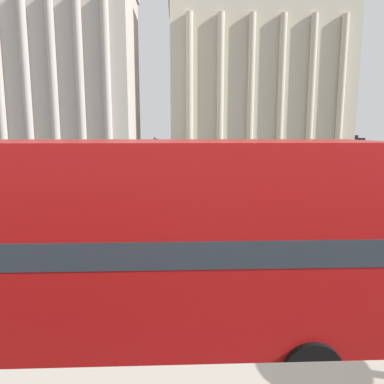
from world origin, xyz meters
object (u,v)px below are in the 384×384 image
at_px(pedestrian_red, 254,215).
at_px(double_decker_bus, 60,243).
at_px(plaza_building_left, 48,75).
at_px(pedestrian_grey, 212,180).
at_px(traffic_light_far, 156,154).
at_px(plaza_building_right, 254,82).
at_px(traffic_light_near, 356,175).
at_px(pedestrian_blue, 271,197).
at_px(traffic_light_mid, 310,166).

bearing_deg(pedestrian_red, double_decker_bus, -173.28).
bearing_deg(plaza_building_left, pedestrian_red, -61.64).
distance_m(double_decker_bus, pedestrian_grey, 19.98).
bearing_deg(traffic_light_far, plaza_building_right, 64.37).
xyz_separation_m(traffic_light_near, pedestrian_red, (-3.66, 0.86, -1.72)).
bearing_deg(plaza_building_right, pedestrian_grey, -106.14).
bearing_deg(plaza_building_left, plaza_building_right, 14.28).
xyz_separation_m(double_decker_bus, pedestrian_red, (5.23, 7.93, -1.33)).
height_order(plaza_building_right, traffic_light_far, plaza_building_right).
xyz_separation_m(double_decker_bus, pedestrian_blue, (6.90, 11.83, -1.30)).
xyz_separation_m(double_decker_bus, plaza_building_right, (14.05, 52.15, 9.31)).
bearing_deg(pedestrian_blue, traffic_light_near, 151.35).
bearing_deg(pedestrian_grey, double_decker_bus, -8.45).
distance_m(plaza_building_left, traffic_light_far, 27.49).
bearing_deg(pedestrian_red, plaza_building_right, 28.84).
bearing_deg(double_decker_bus, pedestrian_blue, 58.97).
height_order(plaza_building_left, traffic_light_far, plaza_building_left).
distance_m(plaza_building_right, pedestrian_red, 46.33).
bearing_deg(double_decker_bus, pedestrian_red, 55.83).
bearing_deg(plaza_building_left, pedestrian_blue, -56.81).
relative_size(plaza_building_left, traffic_light_mid, 6.88).
bearing_deg(pedestrian_grey, plaza_building_left, -138.04).
bearing_deg(plaza_building_left, traffic_light_near, -58.02).
height_order(plaza_building_left, plaza_building_right, plaza_building_right).
bearing_deg(traffic_light_near, pedestrian_red, 166.84).
height_order(double_decker_bus, pedestrian_red, double_decker_bus).
xyz_separation_m(plaza_building_left, traffic_light_mid, (24.99, -28.90, -9.34)).
xyz_separation_m(plaza_building_right, pedestrian_red, (-8.82, -44.22, -10.64)).
relative_size(plaza_building_left, pedestrian_blue, 13.10).
xyz_separation_m(plaza_building_right, pedestrian_grey, (-9.48, -32.75, -10.72)).
distance_m(plaza_building_right, traffic_light_far, 32.82).
relative_size(traffic_light_mid, pedestrian_red, 1.94).
bearing_deg(traffic_light_mid, plaza_building_right, 84.08).
relative_size(traffic_light_far, pedestrian_red, 2.20).
bearing_deg(traffic_light_far, pedestrian_grey, -46.20).
xyz_separation_m(traffic_light_near, pedestrian_grey, (-4.31, 12.33, -1.80)).
distance_m(double_decker_bus, pedestrian_red, 9.59).
bearing_deg(pedestrian_blue, traffic_light_far, -22.74).
height_order(plaza_building_right, traffic_light_mid, plaza_building_right).
xyz_separation_m(double_decker_bus, plaza_building_left, (-14.69, 44.84, 9.22)).
xyz_separation_m(pedestrian_grey, pedestrian_blue, (2.33, -7.57, 0.10)).
bearing_deg(pedestrian_grey, plaza_building_right, 168.68).
xyz_separation_m(plaza_building_left, traffic_light_far, (15.11, -21.10, -9.06)).
bearing_deg(pedestrian_red, plaza_building_left, 68.48).
relative_size(plaza_building_left, pedestrian_grey, 14.33).
bearing_deg(pedestrian_red, traffic_light_far, 57.06).
xyz_separation_m(traffic_light_near, pedestrian_blue, (-1.99, 4.75, -1.70)).
distance_m(traffic_light_near, traffic_light_far, 18.69).
height_order(traffic_light_near, pedestrian_red, traffic_light_near).
distance_m(traffic_light_mid, pedestrian_red, 9.55).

